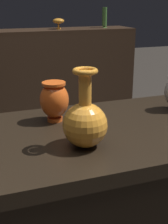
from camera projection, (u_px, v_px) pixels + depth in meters
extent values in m
cube|color=black|center=(83.00, 138.00, 1.21)|extent=(1.20, 0.64, 0.05)
cube|color=#382619|center=(11.00, 82.00, 3.26)|extent=(2.60, 0.40, 0.95)
cube|color=#382619|center=(7.00, 33.00, 3.10)|extent=(2.60, 0.40, 0.04)
sphere|color=orange|center=(85.00, 125.00, 1.06)|extent=(0.15, 0.15, 0.15)
cylinder|color=orange|center=(85.00, 89.00, 1.02)|extent=(0.04, 0.04, 0.12)
torus|color=orange|center=(85.00, 71.00, 1.00)|extent=(0.08, 0.08, 0.02)
cylinder|color=#E55B1E|center=(55.00, 119.00, 1.31)|extent=(0.06, 0.06, 0.02)
ellipsoid|color=#E55B1E|center=(54.00, 100.00, 1.28)|extent=(0.12, 0.12, 0.14)
cylinder|color=#E55B1E|center=(54.00, 83.00, 1.26)|extent=(0.09, 0.09, 0.01)
cylinder|color=orange|center=(59.00, 28.00, 3.25)|extent=(0.05, 0.05, 0.01)
cylinder|color=orange|center=(59.00, 26.00, 3.24)|extent=(0.02, 0.02, 0.04)
ellipsoid|color=orange|center=(58.00, 21.00, 3.23)|extent=(0.12, 0.12, 0.05)
cone|color=#477A38|center=(104.00, 27.00, 3.44)|extent=(0.06, 0.06, 0.01)
cylinder|color=#477A38|center=(105.00, 17.00, 3.41)|extent=(0.05, 0.05, 0.19)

